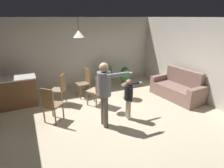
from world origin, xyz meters
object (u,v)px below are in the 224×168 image
object	(u,v)px
dining_chair_near_wall	(51,104)
dining_chair_centre_back	(84,81)
person_child	(129,95)
dining_chair_by_counter	(97,89)
kitchen_counter	(16,92)
dining_chair_spare	(60,88)
couch_floral	(178,89)
side_table_by_couch	(127,90)
potted_plant_corner	(125,75)
spare_remote_on_table	(126,84)
person_adult	(105,88)
potted_plant_by_wall	(106,74)

from	to	relation	value
dining_chair_near_wall	dining_chair_centre_back	world-z (taller)	same
person_child	dining_chair_by_counter	bearing A→B (deg)	-157.72
kitchen_counter	dining_chair_spare	xyz separation A→B (m)	(1.29, -0.41, 0.07)
couch_floral	side_table_by_couch	world-z (taller)	couch_floral
potted_plant_corner	dining_chair_near_wall	bearing A→B (deg)	-150.18
person_child	spare_remote_on_table	xyz separation A→B (m)	(0.63, 1.27, -0.18)
kitchen_counter	person_adult	size ratio (longest dim) A/B	0.74
person_adult	dining_chair_near_wall	bearing A→B (deg)	-121.34
side_table_by_couch	dining_chair_spare	xyz separation A→B (m)	(-2.19, 0.54, 0.22)
side_table_by_couch	potted_plant_corner	world-z (taller)	potted_plant_corner
potted_plant_corner	side_table_by_couch	bearing A→B (deg)	-115.37
side_table_by_couch	potted_plant_by_wall	world-z (taller)	potted_plant_by_wall
kitchen_counter	side_table_by_couch	distance (m)	3.61
person_adult	dining_chair_spare	bearing A→B (deg)	-156.23
person_adult	potted_plant_corner	world-z (taller)	person_adult
person_child	potted_plant_corner	size ratio (longest dim) A/B	1.56
dining_chair_near_wall	potted_plant_corner	size ratio (longest dim) A/B	1.34
person_adult	potted_plant_corner	size ratio (longest dim) A/B	2.27
side_table_by_couch	dining_chair_spare	bearing A→B (deg)	166.04
dining_chair_by_counter	spare_remote_on_table	world-z (taller)	dining_chair_by_counter
spare_remote_on_table	person_adult	bearing A→B (deg)	-135.61
dining_chair_spare	potted_plant_corner	size ratio (longest dim) A/B	1.34
dining_chair_spare	spare_remote_on_table	xyz separation A→B (m)	(2.15, -0.51, -0.01)
couch_floral	dining_chair_spare	size ratio (longest dim) A/B	1.88
person_child	dining_chair_near_wall	world-z (taller)	person_child
couch_floral	side_table_by_couch	distance (m)	1.77
couch_floral	dining_chair_centre_back	xyz separation A→B (m)	(-2.91, 1.53, 0.21)
couch_floral	dining_chair_spare	xyz separation A→B (m)	(-3.83, 1.22, 0.21)
couch_floral	person_child	bearing A→B (deg)	97.52
spare_remote_on_table	dining_chair_by_counter	bearing A→B (deg)	-175.49
kitchen_counter	person_adult	xyz separation A→B (m)	(2.09, -2.24, 0.57)
kitchen_counter	dining_chair_by_counter	world-z (taller)	dining_chair_by_counter
couch_floral	dining_chair_near_wall	bearing A→B (deg)	81.84
dining_chair_spare	potted_plant_corner	xyz separation A→B (m)	(2.81, 0.78, -0.14)
person_child	potted_plant_by_wall	distance (m)	2.93
person_adult	dining_chair_centre_back	distance (m)	2.21
couch_floral	person_adult	xyz separation A→B (m)	(-3.03, -0.62, 0.72)
person_child	spare_remote_on_table	distance (m)	1.43
dining_chair_centre_back	dining_chair_near_wall	bearing A→B (deg)	129.44
potted_plant_by_wall	dining_chair_spare	bearing A→B (deg)	-152.78
kitchen_counter	side_table_by_couch	bearing A→B (deg)	-15.25
side_table_by_couch	person_adult	world-z (taller)	person_adult
dining_chair_near_wall	potted_plant_corner	distance (m)	3.74
side_table_by_couch	potted_plant_by_wall	xyz separation A→B (m)	(-0.09, 1.62, 0.15)
side_table_by_couch	person_child	bearing A→B (deg)	-117.96
spare_remote_on_table	dining_chair_centre_back	bearing A→B (deg)	146.49
dining_chair_centre_back	kitchen_counter	bearing A→B (deg)	81.06
person_child	dining_chair_near_wall	bearing A→B (deg)	-109.77
person_child	dining_chair_centre_back	bearing A→B (deg)	-163.75
dining_chair_spare	spare_remote_on_table	size ratio (longest dim) A/B	7.69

